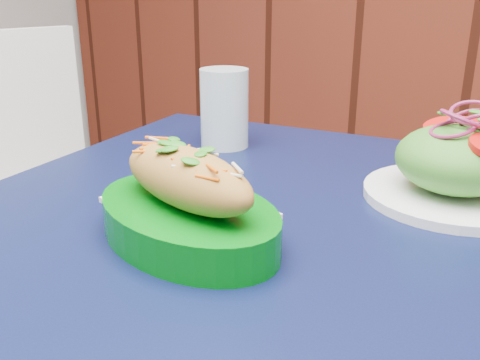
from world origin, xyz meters
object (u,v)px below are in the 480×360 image
Objects in this scene: cafe_table at (281,283)px; banh_mi_basket at (187,203)px; chair_left at (31,212)px; salad_plate at (456,166)px.

banh_mi_basket reaches higher than cafe_table.
cafe_table is at bearing -0.15° from chair_left.
chair_left reaches higher than cafe_table.
chair_left is at bearing 173.54° from banh_mi_basket.
cafe_table is 4.38× the size of salad_plate.
banh_mi_basket is 0.34m from salad_plate.
banh_mi_basket is 1.16× the size of salad_plate.
banh_mi_basket is (-0.05, -0.11, 0.13)m from cafe_table.
banh_mi_basket is at bearing -121.35° from salad_plate.
salad_plate is at bearing 12.87° from chair_left.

